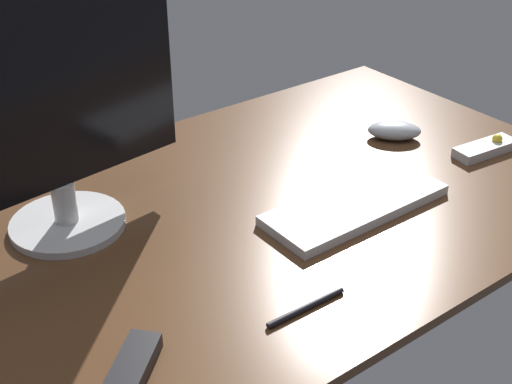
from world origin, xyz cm
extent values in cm
cube|color=#4C301C|center=(0.00, 0.00, 1.00)|extent=(140.00, 84.00, 2.00)
cylinder|color=#B7B7B7|center=(-31.58, 15.03, 2.73)|extent=(20.80, 20.80, 1.45)
cylinder|color=#B7B7B7|center=(-31.58, 15.03, 7.30)|extent=(4.27, 4.27, 7.70)
cube|color=black|center=(-31.58, 15.03, 28.13)|extent=(49.03, 8.17, 33.97)
cube|color=silver|center=(14.44, -11.99, 2.96)|extent=(36.93, 13.96, 1.92)
ellipsoid|color=#999EA5|center=(42.63, 4.75, 3.91)|extent=(13.26, 12.86, 3.83)
cube|color=#B7B7BC|center=(53.12, -12.29, 3.07)|extent=(15.73, 6.59, 2.14)
sphere|color=yellow|center=(56.42, -12.63, 4.53)|extent=(2.24, 2.24, 2.24)
cube|color=black|center=(-42.15, -26.78, 3.23)|extent=(17.01, 15.86, 2.46)
cylinder|color=black|center=(-12.04, -28.72, 2.49)|extent=(14.74, 1.28, 0.98)
camera|label=1|loc=(-68.42, -90.73, 72.59)|focal=49.21mm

